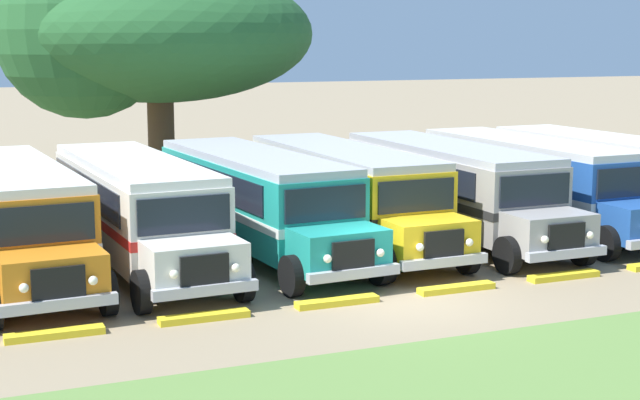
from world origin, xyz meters
The scene contains 14 objects.
ground_plane centered at (0.00, 0.00, 0.00)m, with size 220.00×220.00×0.00m, color #937F60.
parked_bus_slot_1 centered at (-8.06, 6.28, 1.58)m, with size 3.21×10.92×2.82m.
parked_bus_slot_2 centered at (-4.89, 6.22, 1.58)m, with size 3.10×10.89×2.82m.
parked_bus_slot_3 centered at (-1.42, 6.33, 1.58)m, with size 3.32×10.94×2.82m.
parked_bus_slot_4 centered at (1.46, 6.58, 1.58)m, with size 2.81×10.85×2.82m.
parked_bus_slot_5 centered at (4.83, 6.16, 1.58)m, with size 2.75×10.85×2.82m.
parked_bus_slot_6 centered at (8.05, 6.37, 1.58)m, with size 2.93×10.87×2.82m.
parked_bus_slot_7 centered at (11.00, 6.25, 1.58)m, with size 3.01×10.88×2.82m.
curb_wheelstop_1 centered at (-7.88, 0.27, 0.07)m, with size 2.00×0.36×0.15m, color yellow.
curb_wheelstop_2 centered at (-4.73, 0.27, 0.07)m, with size 2.00×0.36×0.15m, color yellow.
curb_wheelstop_3 centered at (-1.58, 0.27, 0.07)m, with size 2.00×0.36×0.15m, color yellow.
curb_wheelstop_4 centered at (1.58, 0.27, 0.07)m, with size 2.00×0.36×0.15m, color yellow.
curb_wheelstop_5 centered at (4.73, 0.27, 0.07)m, with size 2.00×0.36×0.15m, color yellow.
broad_shade_tree centered at (-1.34, 19.39, 6.50)m, with size 12.54×13.08×10.17m.
Camera 1 is at (-10.09, -19.11, 6.01)m, focal length 53.54 mm.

